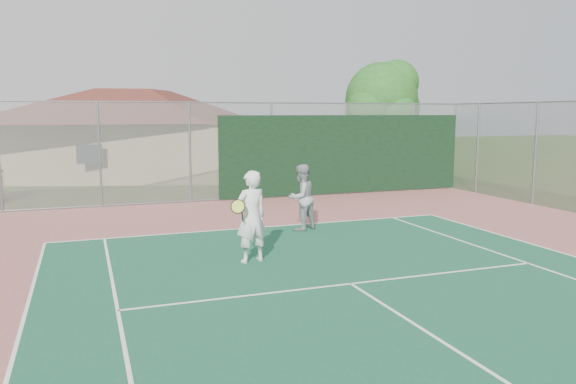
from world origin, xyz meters
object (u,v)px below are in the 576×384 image
Objects in this scene: clubhouse at (135,125)px; player_grey_back at (301,198)px; player_white_front at (251,217)px; tree at (383,101)px.

clubhouse is 15.21m from player_grey_back.
clubhouse is at bearing -99.80° from player_white_front.
player_white_front is (-10.14, -12.42, -2.71)m from tree.
clubhouse reaches higher than player_grey_back.
tree is at bearing -154.93° from player_grey_back.
player_grey_back is (-7.95, -9.74, -2.80)m from tree.
tree is 3.17× the size of player_grey_back.
tree is 16.26m from player_white_front.
clubhouse is 2.43× the size of tree.
player_grey_back is at bearing -60.62° from clubhouse.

